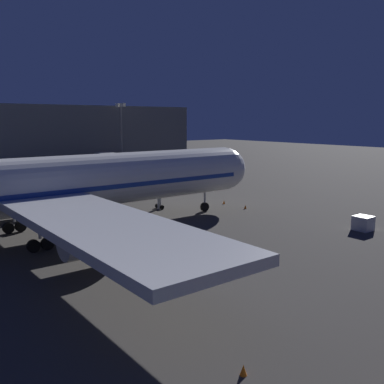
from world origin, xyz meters
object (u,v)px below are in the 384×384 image
(jet_bridge, at_px, (137,166))
(traffic_cone_nose_port, at_px, (245,207))
(traffic_cone_nose_starboard, at_px, (224,202))
(traffic_cone_wingtip_svc_side, at_px, (243,370))
(airliner_at_gate, at_px, (26,188))
(apron_floodlight_mast, at_px, (121,138))
(baggage_container_spare, at_px, (363,223))

(jet_bridge, distance_m, traffic_cone_nose_port, 16.99)
(traffic_cone_nose_starboard, relative_size, traffic_cone_wingtip_svc_side, 1.00)
(traffic_cone_nose_port, bearing_deg, airliner_at_gate, 85.62)
(apron_floodlight_mast, distance_m, baggage_container_spare, 45.26)
(jet_bridge, bearing_deg, traffic_cone_wingtip_svc_side, 155.68)
(traffic_cone_nose_starboard, bearing_deg, apron_floodlight_mast, 9.67)
(traffic_cone_wingtip_svc_side, bearing_deg, apron_floodlight_mast, -23.33)
(traffic_cone_wingtip_svc_side, bearing_deg, traffic_cone_nose_port, -45.04)
(jet_bridge, bearing_deg, traffic_cone_nose_starboard, -132.87)
(traffic_cone_nose_port, distance_m, traffic_cone_wingtip_svc_side, 39.51)
(traffic_cone_nose_starboard, bearing_deg, airliner_at_gate, 94.38)
(airliner_at_gate, bearing_deg, traffic_cone_nose_port, -94.38)
(airliner_at_gate, xyz_separation_m, jet_bridge, (10.93, -19.29, 0.14))
(baggage_container_spare, bearing_deg, airliner_at_gate, 58.75)
(apron_floodlight_mast, height_order, traffic_cone_nose_port, apron_floodlight_mast)
(apron_floodlight_mast, relative_size, baggage_container_spare, 8.02)
(apron_floodlight_mast, xyz_separation_m, traffic_cone_nose_starboard, (-23.30, -3.97, -8.64))
(traffic_cone_nose_port, bearing_deg, baggage_container_spare, -173.07)
(apron_floodlight_mast, xyz_separation_m, traffic_cone_wingtip_svc_side, (-55.62, 23.99, -8.64))
(jet_bridge, distance_m, traffic_cone_nose_starboard, 13.87)
(jet_bridge, height_order, traffic_cone_nose_starboard, jet_bridge)
(airliner_at_gate, relative_size, jet_bridge, 2.99)
(baggage_container_spare, height_order, traffic_cone_nose_starboard, baggage_container_spare)
(airliner_at_gate, height_order, traffic_cone_wingtip_svc_side, airliner_at_gate)
(traffic_cone_nose_starboard, bearing_deg, jet_bridge, 47.13)
(airliner_at_gate, bearing_deg, baggage_container_spare, -121.25)
(apron_floodlight_mast, relative_size, traffic_cone_nose_starboard, 27.36)
(baggage_container_spare, bearing_deg, traffic_cone_nose_port, 6.93)
(jet_bridge, distance_m, apron_floodlight_mast, 15.91)
(jet_bridge, relative_size, traffic_cone_wingtip_svc_side, 36.60)
(traffic_cone_wingtip_svc_side, bearing_deg, traffic_cone_nose_starboard, -40.87)
(airliner_at_gate, relative_size, baggage_container_spare, 32.03)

